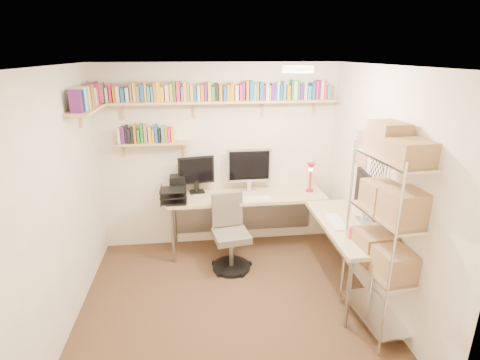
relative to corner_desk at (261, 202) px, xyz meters
The scene contains 6 objects.
ground 1.33m from the corner_desk, 117.98° to the right, with size 3.20×3.20×0.00m, color #3F2B1B.
room_shell 1.30m from the corner_desk, 117.80° to the right, with size 3.24×3.04×2.52m.
wall_shelves 1.57m from the corner_desk, 159.12° to the left, with size 3.12×1.09×0.80m.
corner_desk is the anchor object (origin of this frame).
office_chair 0.60m from the corner_desk, 156.59° to the right, with size 0.51×0.51×0.96m.
wire_rack 1.77m from the corner_desk, 57.46° to the right, with size 0.46×0.82×2.03m.
Camera 1 is at (-0.30, -3.43, 2.61)m, focal length 28.00 mm.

